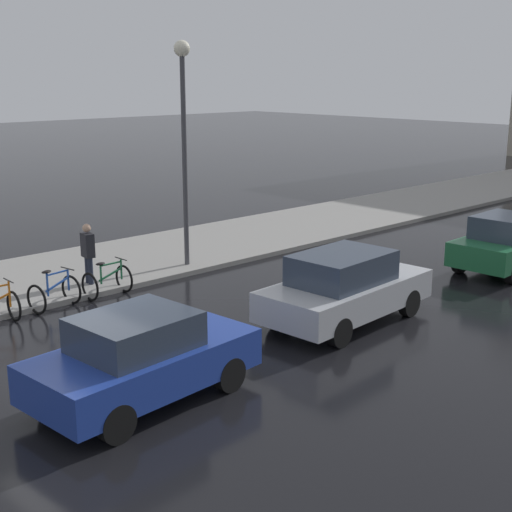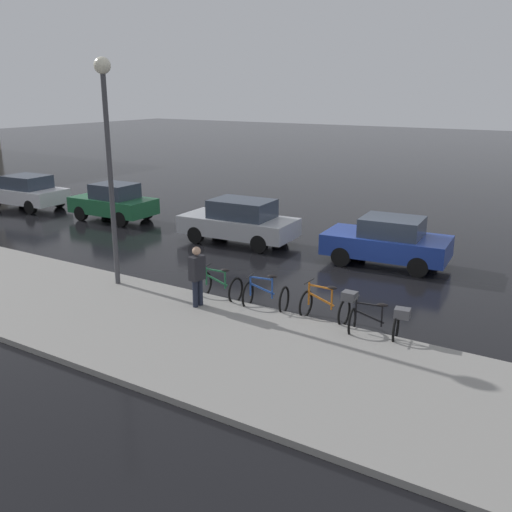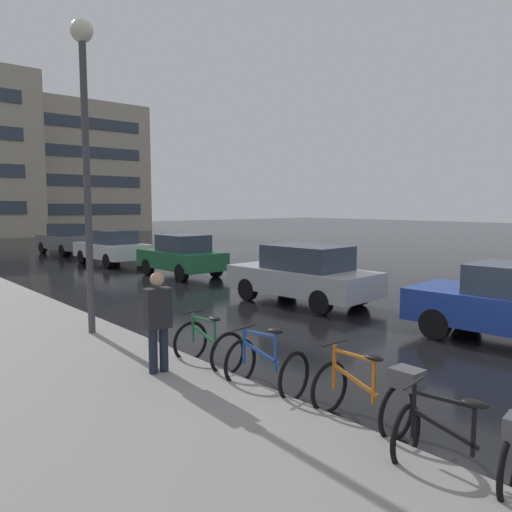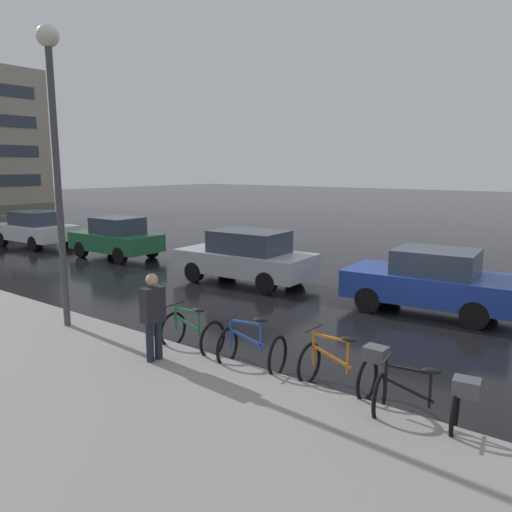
{
  "view_description": "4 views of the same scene",
  "coord_description": "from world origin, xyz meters",
  "px_view_note": "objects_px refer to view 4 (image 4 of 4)",
  "views": [
    {
      "loc": [
        11.72,
        -6.11,
        5.5
      ],
      "look_at": [
        -0.09,
        4.91,
        1.37
      ],
      "focal_mm": 50.0,
      "sensor_mm": 36.0,
      "label": 1
    },
    {
      "loc": [
        -15.47,
        -5.64,
        5.6
      ],
      "look_at": [
        -2.25,
        2.59,
        1.0
      ],
      "focal_mm": 40.0,
      "sensor_mm": 36.0,
      "label": 2
    },
    {
      "loc": [
        -8.32,
        -3.82,
        2.79
      ],
      "look_at": [
        -0.41,
        5.33,
        1.54
      ],
      "focal_mm": 35.0,
      "sensor_mm": 36.0,
      "label": 3
    },
    {
      "loc": [
        -10.18,
        -3.65,
        3.59
      ],
      "look_at": [
        -1.83,
        2.68,
        1.71
      ],
      "focal_mm": 35.0,
      "sensor_mm": 36.0,
      "label": 4
    }
  ],
  "objects_px": {
    "bicycle_second": "(346,365)",
    "car_white": "(35,229)",
    "pedestrian": "(153,315)",
    "bicycle_third": "(252,349)",
    "car_green": "(116,238)",
    "car_silver": "(246,257)",
    "bicycle_nearest": "(428,399)",
    "car_blue": "(430,281)",
    "streetlamp": "(54,129)",
    "bicycle_farthest": "(192,333)"
  },
  "relations": [
    {
      "from": "car_white",
      "to": "car_blue",
      "type": "bearing_deg",
      "value": -89.04
    },
    {
      "from": "bicycle_third",
      "to": "car_blue",
      "type": "distance_m",
      "value": 5.76
    },
    {
      "from": "bicycle_nearest",
      "to": "car_silver",
      "type": "height_order",
      "value": "car_silver"
    },
    {
      "from": "bicycle_third",
      "to": "bicycle_farthest",
      "type": "relative_size",
      "value": 1.06
    },
    {
      "from": "car_white",
      "to": "pedestrian",
      "type": "relative_size",
      "value": 2.37
    },
    {
      "from": "bicycle_second",
      "to": "pedestrian",
      "type": "distance_m",
      "value": 3.47
    },
    {
      "from": "car_green",
      "to": "car_white",
      "type": "xyz_separation_m",
      "value": [
        -0.34,
        5.49,
        -0.0
      ]
    },
    {
      "from": "bicycle_second",
      "to": "car_white",
      "type": "height_order",
      "value": "car_white"
    },
    {
      "from": "bicycle_second",
      "to": "car_white",
      "type": "relative_size",
      "value": 0.33
    },
    {
      "from": "car_silver",
      "to": "streetlamp",
      "type": "bearing_deg",
      "value": 178.0
    },
    {
      "from": "car_silver",
      "to": "streetlamp",
      "type": "xyz_separation_m",
      "value": [
        -6.1,
        0.21,
        3.53
      ]
    },
    {
      "from": "car_white",
      "to": "streetlamp",
      "type": "distance_m",
      "value": 13.96
    },
    {
      "from": "pedestrian",
      "to": "bicycle_second",
      "type": "bearing_deg",
      "value": -71.51
    },
    {
      "from": "car_silver",
      "to": "streetlamp",
      "type": "relative_size",
      "value": 0.7
    },
    {
      "from": "car_blue",
      "to": "car_white",
      "type": "distance_m",
      "value": 17.94
    },
    {
      "from": "bicycle_farthest",
      "to": "car_silver",
      "type": "bearing_deg",
      "value": 28.39
    },
    {
      "from": "bicycle_nearest",
      "to": "car_silver",
      "type": "distance_m",
      "value": 9.36
    },
    {
      "from": "car_blue",
      "to": "car_silver",
      "type": "xyz_separation_m",
      "value": [
        -0.24,
        5.65,
        0.03
      ]
    },
    {
      "from": "bicycle_third",
      "to": "car_white",
      "type": "bearing_deg",
      "value": 72.34
    },
    {
      "from": "bicycle_second",
      "to": "car_green",
      "type": "bearing_deg",
      "value": 66.99
    },
    {
      "from": "bicycle_third",
      "to": "car_green",
      "type": "bearing_deg",
      "value": 63.19
    },
    {
      "from": "bicycle_second",
      "to": "pedestrian",
      "type": "bearing_deg",
      "value": 108.49
    },
    {
      "from": "bicycle_nearest",
      "to": "car_silver",
      "type": "relative_size",
      "value": 0.31
    },
    {
      "from": "bicycle_third",
      "to": "bicycle_nearest",
      "type": "bearing_deg",
      "value": -93.21
    },
    {
      "from": "bicycle_third",
      "to": "car_green",
      "type": "height_order",
      "value": "car_green"
    },
    {
      "from": "car_green",
      "to": "bicycle_third",
      "type": "bearing_deg",
      "value": -116.81
    },
    {
      "from": "car_green",
      "to": "pedestrian",
      "type": "xyz_separation_m",
      "value": [
        -6.58,
        -9.67,
        0.18
      ]
    },
    {
      "from": "bicycle_third",
      "to": "car_white",
      "type": "xyz_separation_m",
      "value": [
        5.3,
        16.65,
        0.4
      ]
    },
    {
      "from": "pedestrian",
      "to": "streetlamp",
      "type": "distance_m",
      "value": 4.58
    },
    {
      "from": "bicycle_nearest",
      "to": "bicycle_third",
      "type": "height_order",
      "value": "bicycle_third"
    },
    {
      "from": "streetlamp",
      "to": "car_silver",
      "type": "bearing_deg",
      "value": -2.0
    },
    {
      "from": "bicycle_third",
      "to": "streetlamp",
      "type": "xyz_separation_m",
      "value": [
        -0.74,
        4.58,
        3.96
      ]
    },
    {
      "from": "bicycle_third",
      "to": "car_green",
      "type": "xyz_separation_m",
      "value": [
        5.65,
        11.17,
        0.4
      ]
    },
    {
      "from": "car_silver",
      "to": "car_green",
      "type": "bearing_deg",
      "value": 87.61
    },
    {
      "from": "streetlamp",
      "to": "car_white",
      "type": "bearing_deg",
      "value": 63.42
    },
    {
      "from": "bicycle_farthest",
      "to": "car_green",
      "type": "bearing_deg",
      "value": 59.81
    },
    {
      "from": "bicycle_farthest",
      "to": "car_green",
      "type": "relative_size",
      "value": 0.29
    },
    {
      "from": "car_white",
      "to": "bicycle_farthest",
      "type": "bearing_deg",
      "value": -109.25
    },
    {
      "from": "car_white",
      "to": "bicycle_nearest",
      "type": "bearing_deg",
      "value": -105.45
    },
    {
      "from": "car_white",
      "to": "bicycle_third",
      "type": "bearing_deg",
      "value": -107.66
    },
    {
      "from": "car_blue",
      "to": "car_green",
      "type": "bearing_deg",
      "value": 89.8
    },
    {
      "from": "pedestrian",
      "to": "car_green",
      "type": "bearing_deg",
      "value": 55.76
    },
    {
      "from": "car_green",
      "to": "car_blue",
      "type": "bearing_deg",
      "value": -90.2
    },
    {
      "from": "bicycle_third",
      "to": "pedestrian",
      "type": "relative_size",
      "value": 0.68
    },
    {
      "from": "pedestrian",
      "to": "car_silver",
      "type": "bearing_deg",
      "value": 24.48
    },
    {
      "from": "bicycle_nearest",
      "to": "car_white",
      "type": "relative_size",
      "value": 0.34
    },
    {
      "from": "bicycle_third",
      "to": "car_white",
      "type": "height_order",
      "value": "car_white"
    },
    {
      "from": "pedestrian",
      "to": "bicycle_nearest",
      "type": "bearing_deg",
      "value": -80.75
    },
    {
      "from": "bicycle_second",
      "to": "car_silver",
      "type": "height_order",
      "value": "car_silver"
    },
    {
      "from": "car_blue",
      "to": "car_white",
      "type": "bearing_deg",
      "value": 90.96
    }
  ]
}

